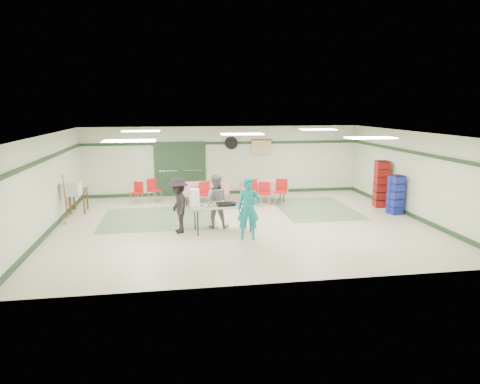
{
  "coord_description": "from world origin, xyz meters",
  "views": [
    {
      "loc": [
        -2.02,
        -12.3,
        3.47
      ],
      "look_at": [
        -0.11,
        -0.3,
        1.03
      ],
      "focal_mm": 32.0,
      "sensor_mm": 36.0,
      "label": 1
    }
  ],
  "objects": [
    {
      "name": "sheet_tray_left",
      "position": [
        -1.16,
        -0.85,
        0.77
      ],
      "size": [
        0.67,
        0.53,
        0.02
      ],
      "primitive_type": "cube",
      "rotation": [
        0.0,
        0.0,
        0.08
      ],
      "color": "silver",
      "rests_on": "serving_table"
    },
    {
      "name": "chair_c",
      "position": [
        1.81,
        2.34,
        0.56
      ],
      "size": [
        0.55,
        0.55,
        0.91
      ],
      "rotation": [
        0.0,
        0.0,
        -0.4
      ],
      "color": "#B71F0E",
      "rests_on": "floor"
    },
    {
      "name": "baseboard_right",
      "position": [
        5.47,
        0.0,
        0.06
      ],
      "size": [
        0.06,
        9.0,
        0.12
      ],
      "primitive_type": "cube",
      "rotation": [
        0.0,
        0.0,
        1.57
      ],
      "color": "#1F3920",
      "rests_on": "floor"
    },
    {
      "name": "crate_stack_blue_b",
      "position": [
        5.15,
        0.5,
        0.61
      ],
      "size": [
        0.46,
        0.46,
        1.21
      ],
      "primitive_type": "cube",
      "rotation": [
        0.0,
        0.0,
        -0.26
      ],
      "color": "#192698",
      "rests_on": "floor"
    },
    {
      "name": "trim_left",
      "position": [
        -5.47,
        0.0,
        2.05
      ],
      "size": [
        0.06,
        9.0,
        0.1
      ],
      "primitive_type": "cube",
      "rotation": [
        0.0,
        0.0,
        1.57
      ],
      "color": "#1F3920",
      "rests_on": "wall_back"
    },
    {
      "name": "chair_d",
      "position": [
        -0.89,
        2.33,
        0.54
      ],
      "size": [
        0.55,
        0.55,
        0.88
      ],
      "rotation": [
        0.0,
        0.0,
        0.44
      ],
      "color": "#B71F0E",
      "rests_on": "floor"
    },
    {
      "name": "wall_right",
      "position": [
        5.5,
        0.0,
        1.35
      ],
      "size": [
        0.0,
        9.0,
        9.0
      ],
      "primitive_type": "plane",
      "rotation": [
        1.57,
        0.0,
        -1.57
      ],
      "color": "beige",
      "rests_on": "floor"
    },
    {
      "name": "trim_back",
      "position": [
        0.0,
        4.47,
        2.05
      ],
      "size": [
        11.0,
        0.06,
        0.1
      ],
      "primitive_type": "cube",
      "color": "#1F3920",
      "rests_on": "wall_back"
    },
    {
      "name": "wall_left",
      "position": [
        -5.5,
        0.0,
        1.35
      ],
      "size": [
        0.0,
        9.0,
        9.0
      ],
      "primitive_type": "plane",
      "rotation": [
        1.57,
        0.0,
        1.57
      ],
      "color": "beige",
      "rests_on": "floor"
    },
    {
      "name": "door_frame",
      "position": [
        -1.73,
        4.42,
        1.05
      ],
      "size": [
        2.0,
        0.03,
        2.15
      ],
      "primitive_type": "cube",
      "color": "#1F3920",
      "rests_on": "floor"
    },
    {
      "name": "green_patch_a",
      "position": [
        -2.5,
        1.0,
        0.0
      ],
      "size": [
        3.5,
        3.0,
        0.01
      ],
      "primitive_type": "cube",
      "color": "#5C7B5A",
      "rests_on": "floor"
    },
    {
      "name": "sheet_tray_right",
      "position": [
        -0.1,
        -0.75,
        0.77
      ],
      "size": [
        0.56,
        0.45,
        0.02
      ],
      "primitive_type": "cube",
      "rotation": [
        0.0,
        0.0,
        0.08
      ],
      "color": "silver",
      "rests_on": "serving_table"
    },
    {
      "name": "sheet_tray_mid",
      "position": [
        -0.75,
        -0.69,
        0.77
      ],
      "size": [
        0.64,
        0.51,
        0.02
      ],
      "primitive_type": "cube",
      "rotation": [
        0.0,
        0.0,
        0.08
      ],
      "color": "silver",
      "rests_on": "serving_table"
    },
    {
      "name": "trim_right",
      "position": [
        5.47,
        0.0,
        2.05
      ],
      "size": [
        0.06,
        9.0,
        0.1
      ],
      "primitive_type": "cube",
      "rotation": [
        0.0,
        0.0,
        1.57
      ],
      "color": "#1F3920",
      "rests_on": "wall_back"
    },
    {
      "name": "double_door_right",
      "position": [
        -1.25,
        4.44,
        1.05
      ],
      "size": [
        0.9,
        0.06,
        2.1
      ],
      "primitive_type": "cube",
      "color": "gray",
      "rests_on": "floor"
    },
    {
      "name": "wall_fan",
      "position": [
        0.3,
        4.44,
        2.05
      ],
      "size": [
        0.5,
        0.1,
        0.5
      ],
      "primitive_type": "cylinder",
      "rotation": [
        1.57,
        0.0,
        0.0
      ],
      "color": "black",
      "rests_on": "wall_back"
    },
    {
      "name": "office_printer",
      "position": [
        -5.15,
        1.38,
        0.95
      ],
      "size": [
        0.57,
        0.51,
        0.42
      ],
      "primitive_type": "cube",
      "rotation": [
        0.0,
        0.0,
        -0.09
      ],
      "color": "#BBBBB6",
      "rests_on": "printer_table"
    },
    {
      "name": "crate_stack_blue_a",
      "position": [
        5.15,
        0.36,
        0.64
      ],
      "size": [
        0.45,
        0.45,
        1.28
      ],
      "primitive_type": "cube",
      "rotation": [
        0.0,
        0.0,
        0.15
      ],
      "color": "#192698",
      "rests_on": "floor"
    },
    {
      "name": "volunteer_dark",
      "position": [
        -1.9,
        -0.66,
        0.78
      ],
      "size": [
        0.73,
        1.09,
        1.57
      ],
      "primitive_type": "imported",
      "rotation": [
        0.0,
        0.0,
        -1.42
      ],
      "color": "black",
      "rests_on": "floor"
    },
    {
      "name": "dining_table_b",
      "position": [
        -0.91,
        2.91,
        0.57
      ],
      "size": [
        1.75,
        0.91,
        0.77
      ],
      "rotation": [
        0.0,
        0.0,
        0.1
      ],
      "color": "red",
      "rests_on": "floor"
    },
    {
      "name": "chair_loose_a",
      "position": [
        -2.75,
        3.37,
        0.53
      ],
      "size": [
        0.57,
        0.57,
        0.87
      ],
      "rotation": [
        0.0,
        0.0,
        0.7
      ],
      "color": "#B71F0E",
      "rests_on": "floor"
    },
    {
      "name": "dining_table_a",
      "position": [
        1.29,
        2.91,
        0.57
      ],
      "size": [
        1.7,
        0.78,
        0.77
      ],
      "rotation": [
        0.0,
        0.0,
        -0.02
      ],
      "color": "red",
      "rests_on": "floor"
    },
    {
      "name": "chair_a",
      "position": [
        1.2,
        2.33,
        0.5
      ],
      "size": [
        0.43,
        0.43,
        0.82
      ],
      "rotation": [
        0.0,
        0.0,
        -0.13
      ],
      "color": "#B71F0E",
      "rests_on": "floor"
    },
    {
      "name": "serving_table",
      "position": [
        -0.68,
        -0.75,
        0.71
      ],
      "size": [
        1.76,
        0.83,
        0.76
      ],
      "rotation": [
        0.0,
        0.0,
        0.08
      ],
      "color": "#B1B2AC",
      "rests_on": "floor"
    },
    {
      "name": "chair_b",
      "position": [
        0.71,
        2.34,
        0.57
      ],
      "size": [
        0.53,
        0.53,
        0.92
      ],
      "rotation": [
        0.0,
        0.0,
        -0.28
      ],
      "color": "#B71F0E",
      "rests_on": "floor"
    },
    {
      "name": "wall_back",
      "position": [
        0.0,
        4.5,
        1.35
      ],
      "size": [
        11.0,
        0.0,
        11.0
      ],
      "primitive_type": "plane",
      "rotation": [
        1.57,
        0.0,
        0.0
      ],
      "color": "beige",
      "rests_on": "floor"
    },
    {
      "name": "printer_table",
      "position": [
        -5.15,
        2.29,
        0.63
      ],
      "size": [
        0.56,
        0.85,
        0.74
      ],
      "rotation": [
        0.0,
        0.0,
        0.03
      ],
      "color": "brown",
      "rests_on": "floor"
    },
    {
      "name": "green_patch_b",
      "position": [
        2.8,
        1.5,
        0.0
      ],
      "size": [
        2.5,
        3.5,
        0.01
      ],
      "primitive_type": "cube",
      "color": "#5C7B5A",
      "rests_on": "floor"
    },
    {
      "name": "baseboard_left",
      "position": [
        -5.47,
        0.0,
        0.06
      ],
      "size": [
        0.06,
        9.0,
        0.12
      ],
      "primitive_type": "cube",
      "rotation": [
        0.0,
        0.0,
        1.57
      ],
      "color": "#1F3920",
      "rests_on": "floor"
    },
    {
      "name": "wall_front",
      "position": [
        0.0,
        -4.5,
        1.35
      ],
      "size": [
        11.0,
        0.0,
        11.0
      ],
      "primitive_type": "plane",
      "rotation": [
        -1.57,
        0.0,
        0.0
      ],
      "color": "beige",
      "rests_on": "floor"
    },
    {
      "name": "volunteer_teal",
      "position": [
        -0.08,
        -1.53,
        0.82
      ],
      "size": [
        0.66,
        0.49,
        1.64
      ],
      "primitive_type": "imported",
      "rotation": [
        0.0,
        0.0,
        -0.18
      ],
      "color": "teal",
      "rests_on": "floor"
    },
    {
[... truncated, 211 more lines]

